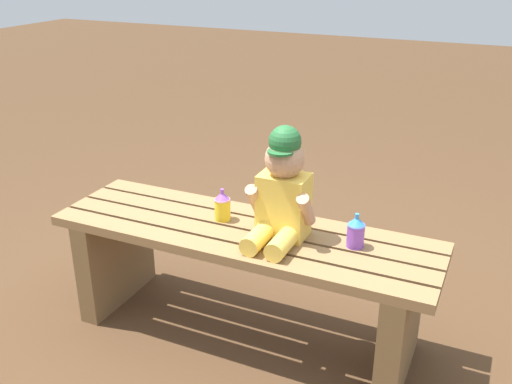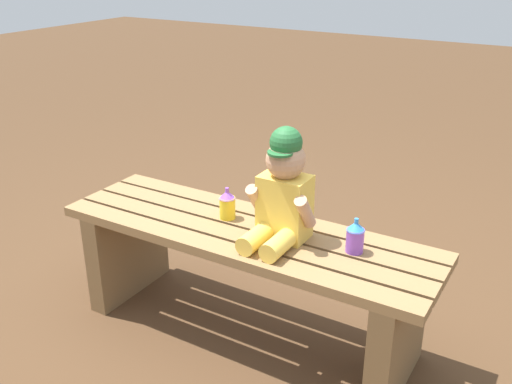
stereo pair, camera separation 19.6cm
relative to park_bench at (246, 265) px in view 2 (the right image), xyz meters
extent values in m
plane|color=#4C331E|center=(0.00, 0.00, -0.30)|extent=(16.00, 16.00, 0.00)
cube|color=olive|center=(0.00, -0.16, 0.14)|extent=(1.43, 0.09, 0.04)
cube|color=olive|center=(0.00, -0.05, 0.14)|extent=(1.43, 0.09, 0.04)
cube|color=olive|center=(0.00, 0.05, 0.14)|extent=(1.43, 0.09, 0.04)
cube|color=olive|center=(0.00, 0.16, 0.14)|extent=(1.43, 0.09, 0.04)
cube|color=brown|center=(-0.60, 0.00, -0.09)|extent=(0.08, 0.42, 0.42)
cube|color=brown|center=(0.60, 0.00, -0.09)|extent=(0.08, 0.42, 0.42)
cube|color=#F2C64C|center=(0.15, 0.02, 0.27)|extent=(0.17, 0.12, 0.23)
sphere|color=tan|center=(0.15, 0.02, 0.44)|extent=(0.14, 0.14, 0.14)
cylinder|color=#266633|center=(0.15, -0.02, 0.48)|extent=(0.09, 0.09, 0.01)
sphere|color=#266633|center=(0.15, 0.02, 0.50)|extent=(0.11, 0.11, 0.11)
cylinder|color=#FED050|center=(0.10, -0.10, 0.19)|extent=(0.07, 0.16, 0.07)
cylinder|color=#FED050|center=(0.19, -0.10, 0.19)|extent=(0.07, 0.16, 0.07)
cylinder|color=tan|center=(0.06, -0.01, 0.28)|extent=(0.04, 0.12, 0.14)
cylinder|color=tan|center=(0.24, -0.01, 0.28)|extent=(0.04, 0.12, 0.14)
cylinder|color=yellow|center=(-0.11, 0.04, 0.20)|extent=(0.06, 0.06, 0.09)
cone|color=#8C4CCC|center=(-0.11, 0.04, 0.25)|extent=(0.06, 0.06, 0.03)
cylinder|color=#8C4CCC|center=(-0.11, 0.04, 0.27)|extent=(0.01, 0.01, 0.02)
cylinder|color=#8C4CCC|center=(0.41, 0.04, 0.20)|extent=(0.06, 0.06, 0.09)
cone|color=#338CE5|center=(0.41, 0.04, 0.25)|extent=(0.06, 0.06, 0.03)
cylinder|color=#338CE5|center=(0.41, 0.04, 0.27)|extent=(0.01, 0.01, 0.02)
camera|label=1|loc=(0.82, -1.69, 1.11)|focal=40.53mm
camera|label=2|loc=(1.00, -1.60, 1.11)|focal=40.53mm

